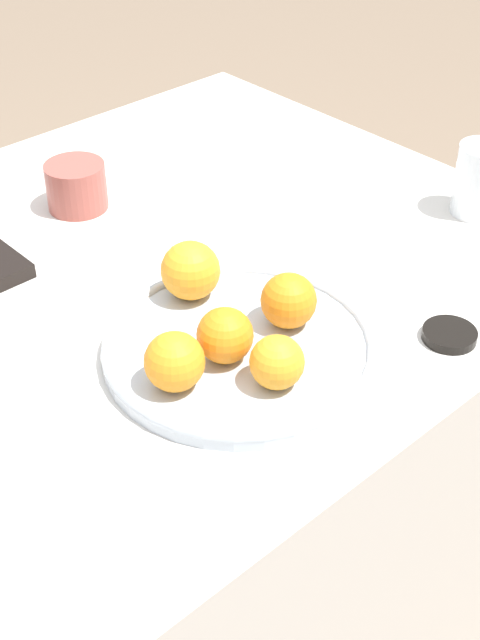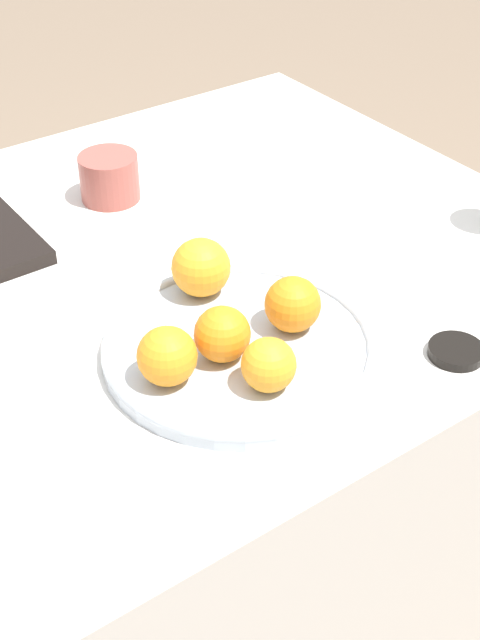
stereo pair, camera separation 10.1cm
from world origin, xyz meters
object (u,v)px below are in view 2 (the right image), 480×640
orange_0 (222,334)px  soy_dish (456,351)px  orange_4 (167,356)px  orange_3 (269,365)px  fruit_platter (240,346)px  orange_1 (201,267)px  cup_2 (109,177)px  orange_2 (293,304)px

orange_0 → soy_dish: size_ratio=0.99×
orange_4 → soy_dish: 0.34m
orange_3 → soy_dish: (0.22, -0.07, -0.04)m
fruit_platter → orange_3: (-0.02, -0.08, 0.03)m
orange_1 → cup_2: size_ratio=0.83×
orange_0 → orange_4: bearing=178.6°
orange_0 → orange_4: 0.07m
orange_2 → orange_4: same height
fruit_platter → orange_2: size_ratio=4.82×
soy_dish → fruit_platter: bearing=144.0°
orange_1 → soy_dish: size_ratio=1.12×
fruit_platter → soy_dish: (0.20, -0.15, -0.01)m
orange_3 → orange_4: orange_4 is taller
orange_0 → soy_dish: bearing=-31.0°
fruit_platter → orange_1: size_ratio=4.37×
orange_4 → orange_1: bearing=44.0°
orange_2 → soy_dish: orange_2 is taller
orange_3 → orange_1: bearing=78.2°
fruit_platter → cup_2: size_ratio=3.65×
orange_3 → soy_dish: size_ratio=0.92×
orange_0 → soy_dish: (0.23, -0.14, -0.04)m
orange_1 → orange_3: 0.20m
fruit_platter → orange_3: size_ratio=5.31×
fruit_platter → cup_2: 0.42m
cup_2 → fruit_platter: bearing=-98.1°
orange_4 → cup_2: orange_4 is taller
orange_0 → cup_2: size_ratio=0.73×
fruit_platter → orange_2: orange_2 is taller
orange_0 → orange_1: (0.05, 0.12, 0.00)m
orange_4 → cup_2: size_ratio=0.76×
fruit_platter → orange_1: bearing=79.1°
orange_1 → cup_2: 0.31m
cup_2 → orange_0: bearing=-101.8°
orange_1 → soy_dish: orange_1 is taller
orange_3 → orange_4: (-0.08, 0.07, 0.00)m
orange_3 → soy_dish: 0.24m
orange_4 → orange_0: bearing=-1.4°
orange_2 → soy_dish: size_ratio=1.02×
orange_3 → cup_2: 0.50m
orange_1 → orange_2: 0.13m
orange_0 → orange_3: (0.01, -0.07, -0.00)m
orange_0 → cup_2: 0.43m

